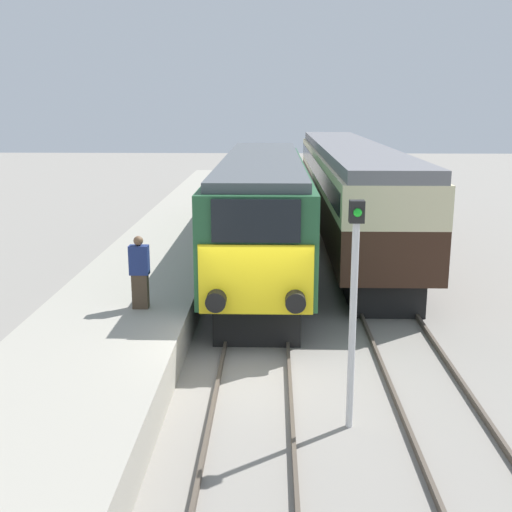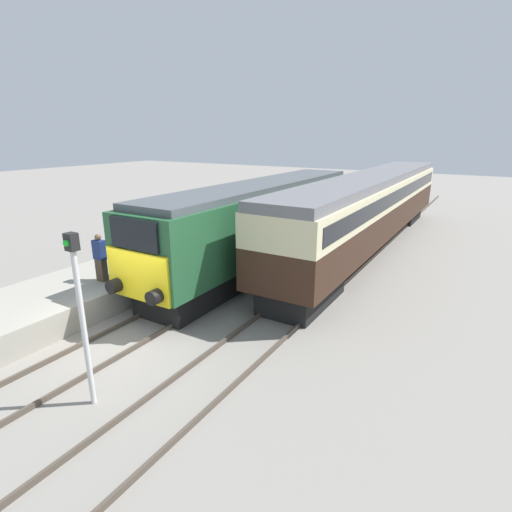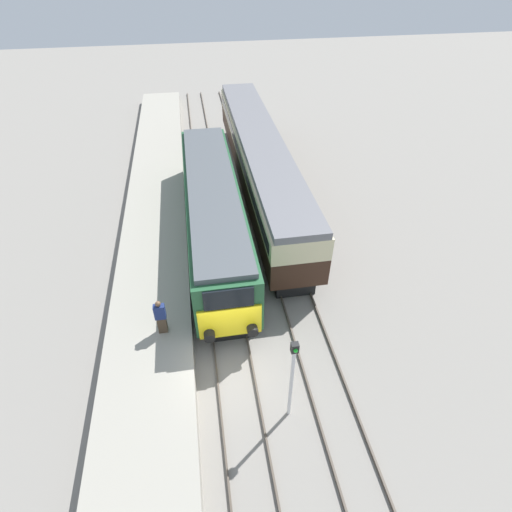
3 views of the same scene
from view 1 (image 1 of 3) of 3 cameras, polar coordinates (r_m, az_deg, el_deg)
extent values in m
plane|color=gray|center=(13.53, -0.11, -10.41)|extent=(120.00, 120.00, 0.00)
cube|color=#9E998C|center=(21.30, -8.40, -0.40)|extent=(3.50, 50.00, 0.85)
cube|color=#4C4238|center=(18.22, -1.92, -3.81)|extent=(0.07, 60.00, 0.14)
cube|color=#4C4238|center=(18.19, 2.60, -3.84)|extent=(0.07, 60.00, 0.14)
cube|color=#4C4238|center=(18.34, 8.77, -3.85)|extent=(0.07, 60.00, 0.14)
cube|color=#4C4238|center=(18.57, 13.17, -3.83)|extent=(0.07, 60.00, 0.14)
cube|color=black|center=(16.60, 0.23, -3.98)|extent=(2.03, 4.00, 1.00)
cube|color=black|center=(26.14, 0.72, 2.48)|extent=(2.03, 4.00, 1.00)
cube|color=#235633|center=(20.99, 0.54, 4.71)|extent=(2.70, 14.83, 2.57)
cube|color=yellow|center=(13.80, 0.00, -2.11)|extent=(2.48, 0.10, 1.54)
cube|color=black|center=(13.52, 0.00, 3.14)|extent=(1.89, 0.10, 0.92)
cube|color=#4C5156|center=(20.83, 0.55, 8.53)|extent=(2.38, 14.23, 0.24)
cylinder|color=black|center=(13.77, -3.57, -4.00)|extent=(0.44, 0.35, 0.44)
cylinder|color=black|center=(13.73, 3.53, -4.06)|extent=(0.44, 0.35, 0.44)
cube|color=black|center=(18.67, 10.86, -2.33)|extent=(1.89, 3.60, 0.95)
cube|color=black|center=(34.93, 6.54, 5.14)|extent=(1.89, 3.60, 0.95)
cube|color=#331E14|center=(26.53, 8.13, 5.08)|extent=(2.70, 21.11, 1.44)
cube|color=beige|center=(26.38, 8.22, 7.85)|extent=(2.71, 21.11, 1.13)
cube|color=black|center=(26.38, 8.22, 7.85)|extent=(2.75, 20.26, 0.62)
cube|color=slate|center=(26.32, 8.28, 9.46)|extent=(2.48, 21.11, 0.36)
cube|color=#473828|center=(15.00, -10.23, -3.09)|extent=(0.36, 0.24, 0.81)
cube|color=navy|center=(14.81, -10.35, -0.35)|extent=(0.44, 0.26, 0.67)
sphere|color=brown|center=(14.72, -10.42, 1.34)|extent=(0.22, 0.22, 0.22)
cylinder|color=silver|center=(10.91, 8.57, -6.38)|extent=(0.12, 0.12, 3.60)
cube|color=black|center=(10.41, 8.95, 3.93)|extent=(0.24, 0.20, 0.36)
sphere|color=green|center=(10.31, 9.02, 3.83)|extent=(0.14, 0.14, 0.14)
camera|label=2|loc=(10.09, 59.58, 9.05)|focal=28.00mm
camera|label=3|loc=(8.70, -46.25, 80.93)|focal=28.00mm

